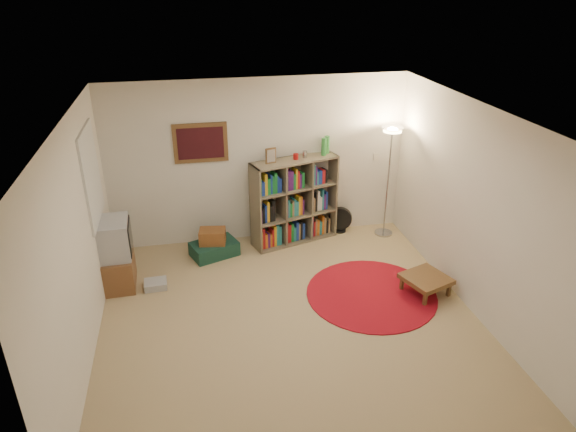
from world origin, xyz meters
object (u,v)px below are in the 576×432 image
floor_fan (340,220)px  side_table (426,279)px  tv_stand (115,255)px  floor_lamp (391,147)px  bookshelf (293,202)px  suitcase (214,249)px

floor_fan → side_table: 2.01m
floor_fan → tv_stand: tv_stand is taller
floor_fan → side_table: size_ratio=0.63×
tv_stand → side_table: (3.96, -1.03, -0.25)m
floor_lamp → side_table: 2.13m
bookshelf → floor_fan: size_ratio=3.74×
suitcase → side_table: 3.06m
bookshelf → floor_fan: (0.81, 0.12, -0.43)m
bookshelf → tv_stand: bookshelf is taller
tv_stand → suitcase: tv_stand is taller
floor_fan → side_table: bearing=-51.5°
floor_lamp → suitcase: (-2.73, -0.15, -1.36)m
floor_lamp → suitcase: floor_lamp is taller
tv_stand → suitcase: bearing=19.9°
suitcase → side_table: (2.63, -1.56, 0.10)m
bookshelf → floor_fan: bookshelf is taller
bookshelf → floor_lamp: floor_lamp is taller
floor_fan → floor_lamp: bearing=4.1°
floor_lamp → side_table: floor_lamp is taller
bookshelf → floor_lamp: 1.69m
floor_lamp → suitcase: size_ratio=2.32×
floor_lamp → floor_fan: 1.43m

